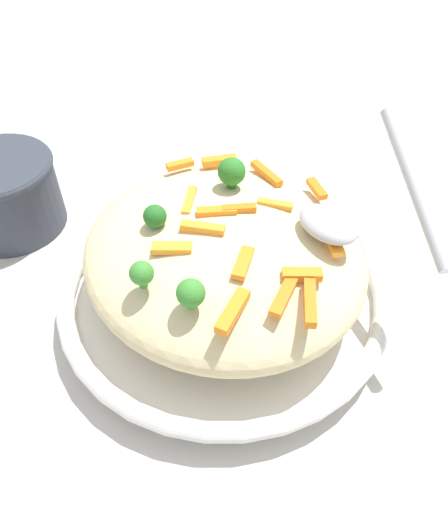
# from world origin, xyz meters

# --- Properties ---
(ground_plane) EXTENTS (2.40, 2.40, 0.00)m
(ground_plane) POSITION_xyz_m (0.00, 0.00, 0.00)
(ground_plane) COLOR beige
(serving_bowl) EXTENTS (0.33, 0.33, 0.04)m
(serving_bowl) POSITION_xyz_m (0.00, 0.00, 0.02)
(serving_bowl) COLOR white
(serving_bowl) RESTS_ON ground_plane
(pasta_mound) EXTENTS (0.27, 0.26, 0.08)m
(pasta_mound) POSITION_xyz_m (0.00, 0.00, 0.07)
(pasta_mound) COLOR beige
(pasta_mound) RESTS_ON serving_bowl
(carrot_piece_0) EXTENTS (0.03, 0.02, 0.01)m
(carrot_piece_0) POSITION_xyz_m (0.01, 0.05, 0.11)
(carrot_piece_0) COLOR orange
(carrot_piece_0) RESTS_ON pasta_mound
(carrot_piece_1) EXTENTS (0.03, 0.03, 0.01)m
(carrot_piece_1) POSITION_xyz_m (-0.04, -0.01, 0.11)
(carrot_piece_1) COLOR orange
(carrot_piece_1) RESTS_ON pasta_mound
(carrot_piece_2) EXTENTS (0.02, 0.03, 0.01)m
(carrot_piece_2) POSITION_xyz_m (0.00, 0.02, 0.12)
(carrot_piece_2) COLOR orange
(carrot_piece_2) RESTS_ON pasta_mound
(carrot_piece_3) EXTENTS (0.04, 0.01, 0.01)m
(carrot_piece_3) POSITION_xyz_m (-0.03, 0.08, 0.11)
(carrot_piece_3) COLOR orange
(carrot_piece_3) RESTS_ON pasta_mound
(carrot_piece_4) EXTENTS (0.03, 0.03, 0.01)m
(carrot_piece_4) POSITION_xyz_m (0.05, -0.02, 0.11)
(carrot_piece_4) COLOR orange
(carrot_piece_4) RESTS_ON pasta_mound
(carrot_piece_5) EXTENTS (0.04, 0.04, 0.01)m
(carrot_piece_5) POSITION_xyz_m (0.11, -0.01, 0.11)
(carrot_piece_5) COLOR orange
(carrot_piece_5) RESTS_ON pasta_mound
(carrot_piece_6) EXTENTS (0.02, 0.04, 0.01)m
(carrot_piece_6) POSITION_xyz_m (-0.08, 0.06, 0.11)
(carrot_piece_6) COLOR orange
(carrot_piece_6) RESTS_ON pasta_mound
(carrot_piece_7) EXTENTS (0.03, 0.03, 0.01)m
(carrot_piece_7) POSITION_xyz_m (-0.01, 0.00, 0.12)
(carrot_piece_7) COLOR orange
(carrot_piece_7) RESTS_ON pasta_mound
(carrot_piece_8) EXTENTS (0.03, 0.03, 0.01)m
(carrot_piece_8) POSITION_xyz_m (-0.00, -0.06, 0.11)
(carrot_piece_8) COLOR orange
(carrot_piece_8) RESTS_ON pasta_mound
(carrot_piece_9) EXTENTS (0.03, 0.03, 0.01)m
(carrot_piece_9) POSITION_xyz_m (0.09, 0.01, 0.11)
(carrot_piece_9) COLOR orange
(carrot_piece_9) RESTS_ON pasta_mound
(carrot_piece_10) EXTENTS (0.03, 0.04, 0.01)m
(carrot_piece_10) POSITION_xyz_m (0.08, -0.06, 0.11)
(carrot_piece_10) COLOR orange
(carrot_piece_10) RESTS_ON pasta_mound
(carrot_piece_11) EXTENTS (0.03, 0.03, 0.01)m
(carrot_piece_11) POSITION_xyz_m (0.00, -0.02, 0.12)
(carrot_piece_11) COLOR orange
(carrot_piece_11) RESTS_ON pasta_mound
(carrot_piece_12) EXTENTS (0.02, 0.03, 0.01)m
(carrot_piece_12) POSITION_xyz_m (-0.10, 0.02, 0.11)
(carrot_piece_12) COLOR orange
(carrot_piece_12) RESTS_ON pasta_mound
(carrot_piece_13) EXTENTS (0.03, 0.02, 0.01)m
(carrot_piece_13) POSITION_xyz_m (0.02, 0.10, 0.11)
(carrot_piece_13) COLOR orange
(carrot_piece_13) RESTS_ON pasta_mound
(carrot_piece_14) EXTENTS (0.03, 0.04, 0.01)m
(carrot_piece_14) POSITION_xyz_m (0.09, -0.02, 0.11)
(carrot_piece_14) COLOR orange
(carrot_piece_14) RESTS_ON pasta_mound
(carrot_piece_15) EXTENTS (0.04, 0.03, 0.01)m
(carrot_piece_15) POSITION_xyz_m (0.07, 0.06, 0.11)
(carrot_piece_15) COLOR orange
(carrot_piece_15) RESTS_ON pasta_mound
(broccoli_floret_0) EXTENTS (0.03, 0.03, 0.03)m
(broccoli_floret_0) POSITION_xyz_m (-0.03, 0.04, 0.13)
(broccoli_floret_0) COLOR #296820
(broccoli_floret_0) RESTS_ON pasta_mound
(broccoli_floret_1) EXTENTS (0.02, 0.02, 0.02)m
(broccoli_floret_1) POSITION_xyz_m (-0.04, -0.05, 0.12)
(broccoli_floret_1) COLOR #205B1C
(broccoli_floret_1) RESTS_ON pasta_mound
(broccoli_floret_2) EXTENTS (0.02, 0.02, 0.03)m
(broccoli_floret_2) POSITION_xyz_m (0.05, -0.08, 0.12)
(broccoli_floret_2) COLOR #377928
(broccoli_floret_2) RESTS_ON pasta_mound
(broccoli_floret_3) EXTENTS (0.02, 0.02, 0.02)m
(broccoli_floret_3) POSITION_xyz_m (0.02, -0.09, 0.12)
(broccoli_floret_3) COLOR #377928
(broccoli_floret_3) RESTS_ON pasta_mound
(serving_spoon) EXTENTS (0.13, 0.12, 0.07)m
(serving_spoon) POSITION_xyz_m (0.08, 0.08, 0.13)
(serving_spoon) COLOR #B7B7BC
(serving_spoon) RESTS_ON pasta_mound
(companion_bowl) EXTENTS (0.13, 0.13, 0.09)m
(companion_bowl) POSITION_xyz_m (-0.26, -0.12, 0.05)
(companion_bowl) COLOR #333842
(companion_bowl) RESTS_ON ground_plane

